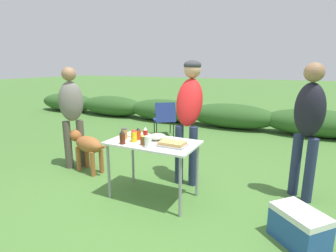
{
  "coord_description": "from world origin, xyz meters",
  "views": [
    {
      "loc": [
        1.54,
        -2.69,
        1.66
      ],
      "look_at": [
        0.07,
        0.27,
        0.89
      ],
      "focal_mm": 28.0,
      "sensor_mm": 36.0,
      "label": 1
    }
  ],
  "objects": [
    {
      "name": "ground_plane",
      "position": [
        0.0,
        0.0,
        0.0
      ],
      "size": [
        60.0,
        60.0,
        0.0
      ],
      "primitive_type": "plane",
      "color": "#477533"
    },
    {
      "name": "shrub_hedge",
      "position": [
        -0.0,
        4.26,
        0.32
      ],
      "size": [
        14.4,
        0.9,
        0.65
      ],
      "color": "#2D5623",
      "rests_on": "ground"
    },
    {
      "name": "folding_table",
      "position": [
        0.0,
        0.0,
        0.66
      ],
      "size": [
        1.1,
        0.64,
        0.74
      ],
      "color": "silver",
      "rests_on": "ground"
    },
    {
      "name": "food_tray",
      "position": [
        0.29,
        -0.06,
        0.77
      ],
      "size": [
        0.33,
        0.22,
        0.06
      ],
      "color": "#9E9EA3",
      "rests_on": "folding_table"
    },
    {
      "name": "plate_stack",
      "position": [
        -0.35,
        0.13,
        0.75
      ],
      "size": [
        0.21,
        0.21,
        0.02
      ],
      "primitive_type": "cylinder",
      "color": "white",
      "rests_on": "folding_table"
    },
    {
      "name": "mixing_bowl",
      "position": [
        -0.0,
        0.11,
        0.78
      ],
      "size": [
        0.23,
        0.23,
        0.07
      ],
      "primitive_type": "ellipsoid",
      "color": "#ADBC99",
      "rests_on": "folding_table"
    },
    {
      "name": "paper_cup_stack",
      "position": [
        0.06,
        -0.22,
        0.81
      ],
      "size": [
        0.08,
        0.08,
        0.13
      ],
      "primitive_type": "cylinder",
      "color": "white",
      "rests_on": "folding_table"
    },
    {
      "name": "hot_sauce_bottle",
      "position": [
        -0.21,
        -0.0,
        0.81
      ],
      "size": [
        0.07,
        0.07,
        0.15
      ],
      "color": "#CC4214",
      "rests_on": "folding_table"
    },
    {
      "name": "beer_bottle",
      "position": [
        -0.04,
        -0.17,
        0.8
      ],
      "size": [
        0.06,
        0.06,
        0.14
      ],
      "color": "brown",
      "rests_on": "folding_table"
    },
    {
      "name": "spice_jar",
      "position": [
        -0.39,
        -0.05,
        0.81
      ],
      "size": [
        0.08,
        0.08,
        0.14
      ],
      "color": "#B2893D",
      "rests_on": "folding_table"
    },
    {
      "name": "bbq_sauce_bottle",
      "position": [
        -0.28,
        -0.24,
        0.82
      ],
      "size": [
        0.07,
        0.07,
        0.17
      ],
      "color": "#562314",
      "rests_on": "folding_table"
    },
    {
      "name": "ketchup_bottle",
      "position": [
        -0.1,
        -0.01,
        0.83
      ],
      "size": [
        0.06,
        0.06,
        0.18
      ],
      "color": "red",
      "rests_on": "folding_table"
    },
    {
      "name": "mustard_bottle",
      "position": [
        -0.21,
        -0.1,
        0.82
      ],
      "size": [
        0.08,
        0.08,
        0.16
      ],
      "color": "yellow",
      "rests_on": "folding_table"
    },
    {
      "name": "standing_person_with_beanie",
      "position": [
        0.21,
        0.66,
        1.09
      ],
      "size": [
        0.42,
        0.54,
        1.73
      ],
      "rotation": [
        0.0,
        0.0,
        0.11
      ],
      "color": "#232D4C",
      "rests_on": "ground"
    },
    {
      "name": "standing_person_in_olive_jacket",
      "position": [
        1.68,
        0.81,
        1.02
      ],
      "size": [
        0.46,
        0.45,
        1.69
      ],
      "rotation": [
        0.0,
        0.0,
        -0.69
      ],
      "color": "#232D4C",
      "rests_on": "ground"
    },
    {
      "name": "standing_person_in_navy_coat",
      "position": [
        -1.67,
        0.32,
        0.98
      ],
      "size": [
        0.44,
        0.46,
        1.63
      ],
      "rotation": [
        0.0,
        0.0,
        0.89
      ],
      "color": "#4C473D",
      "rests_on": "ground"
    },
    {
      "name": "dog",
      "position": [
        -1.36,
        0.28,
        0.43
      ],
      "size": [
        0.9,
        0.36,
        0.64
      ],
      "rotation": [
        0.0,
        0.0,
        1.37
      ],
      "color": "#9E5B2D",
      "rests_on": "ground"
    },
    {
      "name": "camp_chair_green_behind_table",
      "position": [
        -1.19,
        2.64,
        0.47
      ],
      "size": [
        0.72,
        0.75,
        0.83
      ],
      "rotation": [
        0.0,
        0.0,
        0.64
      ],
      "color": "navy",
      "rests_on": "ground"
    },
    {
      "name": "cooler_box",
      "position": [
        1.68,
        -0.18,
        0.17
      ],
      "size": [
        0.57,
        0.56,
        0.34
      ],
      "rotation": [
        0.0,
        0.0,
        5.54
      ],
      "color": "#234C93",
      "rests_on": "ground"
    }
  ]
}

